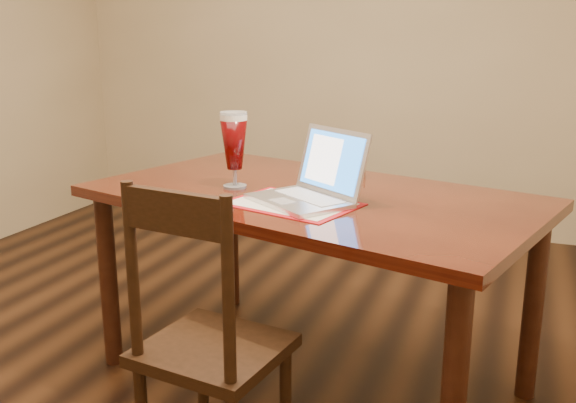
% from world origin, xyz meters
% --- Properties ---
extents(ground, '(5.00, 5.00, 0.00)m').
position_xyz_m(ground, '(0.00, 0.00, 0.00)').
color(ground, black).
rests_on(ground, ground).
extents(dining_table, '(1.93, 1.40, 1.12)m').
position_xyz_m(dining_table, '(0.42, 0.18, 0.72)').
color(dining_table, '#551A0B').
rests_on(dining_table, ground).
extents(dining_chair, '(0.48, 0.46, 1.00)m').
position_xyz_m(dining_chair, '(0.32, -0.51, 0.47)').
color(dining_chair, black).
rests_on(dining_chair, ground).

